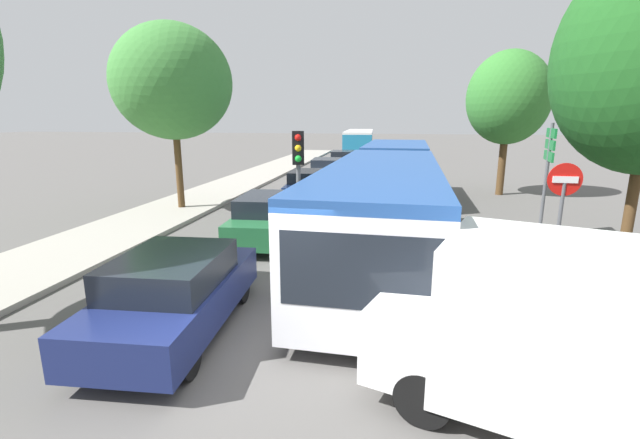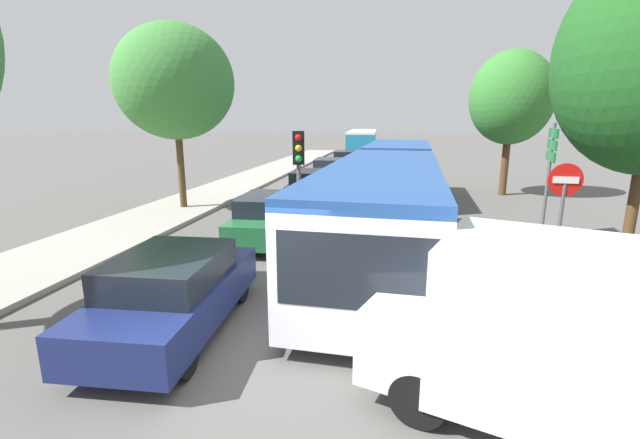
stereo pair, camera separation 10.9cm
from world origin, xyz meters
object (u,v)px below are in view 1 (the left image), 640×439
queued_car_black (343,160)px  no_entry_sign (561,207)px  articulated_bus (390,186)px  white_van (605,339)px  traffic_light (298,165)px  tree_left_mid (176,85)px  tree_right_mid (508,98)px  queued_car_green (269,218)px  queued_car_silver (327,171)px  direction_sign_post (548,158)px  city_bus_rear (359,141)px  queued_car_navy (175,293)px  queued_car_blue (308,186)px

queued_car_black → no_entry_sign: 22.74m
articulated_bus → white_van: size_ratio=3.31×
traffic_light → tree_left_mid: size_ratio=0.47×
tree_left_mid → tree_right_mid: (13.76, 6.18, -0.32)m
queued_car_green → no_entry_sign: bearing=-113.0°
no_entry_sign → tree_right_mid: (1.58, 12.60, 2.78)m
no_entry_sign → tree_right_mid: bearing=172.8°
queued_car_silver → queued_car_green: bearing=177.3°
tree_left_mid → articulated_bus: bearing=-11.6°
queued_car_green → tree_left_mid: (-4.84, 3.84, 4.24)m
direction_sign_post → tree_left_mid: tree_left_mid is taller
queued_car_black → tree_right_mid: size_ratio=0.60×
queued_car_silver → white_van: 20.70m
queued_car_green → direction_sign_post: 8.67m
queued_car_black → queued_car_silver: bearing=175.4°
city_bus_rear → white_van: city_bus_rear is taller
queued_car_green → traffic_light: 2.32m
queued_car_silver → articulated_bus: bearing=-163.1°
queued_car_black → queued_car_navy: bearing=176.7°
queued_car_silver → white_van: bearing=-165.4°
city_bus_rear → queued_car_black: 12.54m
tree_right_mid → articulated_bus: bearing=-123.8°
queued_car_navy → queued_car_green: size_ratio=1.01×
queued_car_blue → queued_car_black: size_ratio=1.00×
queued_car_navy → queued_car_blue: queued_car_navy is taller
articulated_bus → direction_sign_post: direction_sign_post is taller
articulated_bus → queued_car_navy: 8.78m
no_entry_sign → city_bus_rear: bearing=-167.8°
traffic_light → city_bus_rear: bearing=168.3°
city_bus_rear → queued_car_black: (-0.08, -12.51, -0.74)m
queued_car_black → direction_sign_post: (8.42, -17.24, 1.86)m
articulated_bus → tree_left_mid: 9.31m
city_bus_rear → queued_car_navy: city_bus_rear is taller
queued_car_green → queued_car_blue: queued_car_green is taller
city_bus_rear → direction_sign_post: (8.33, -29.76, 1.12)m
city_bus_rear → direction_sign_post: size_ratio=3.27×
white_van → tree_right_mid: 17.88m
articulated_bus → queued_car_black: bearing=-165.7°
queued_car_green → direction_sign_post: size_ratio=1.19×
city_bus_rear → direction_sign_post: bearing=-167.4°
articulated_bus → queued_car_green: 4.25m
city_bus_rear → tree_left_mid: tree_left_mid is taller
queued_car_green → tree_right_mid: size_ratio=0.62×
queued_car_blue → tree_left_mid: size_ratio=0.57×
queued_car_navy → queued_car_green: queued_car_navy is taller
white_van → tree_left_mid: 16.21m
white_van → tree_right_mid: (2.64, 17.36, 3.41)m
queued_car_black → queued_car_green: bearing=176.7°
city_bus_rear → queued_car_silver: (-0.20, -19.08, -0.72)m
queued_car_silver → tree_right_mid: (9.13, -2.29, 3.93)m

